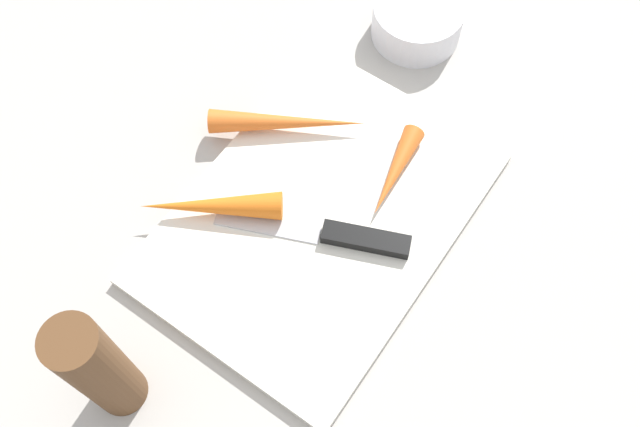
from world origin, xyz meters
TOP-DOWN VIEW (x-y plane):
  - ground_plane at (0.00, 0.00)m, footprint 1.40×1.40m
  - cutting_board at (0.00, 0.00)m, footprint 0.36×0.26m
  - knife at (-0.01, -0.04)m, footprint 0.10×0.19m
  - carrot_shortest at (0.08, -0.04)m, footprint 0.11×0.04m
  - carrot_longest at (0.07, 0.09)m, footprint 0.12×0.16m
  - carrot_medium at (-0.06, 0.09)m, footprint 0.11×0.14m
  - small_bowl at (0.27, 0.05)m, footprint 0.11×0.11m
  - pepper_grinder at (-0.25, 0.05)m, footprint 0.05×0.05m

SIDE VIEW (x-z plane):
  - ground_plane at x=0.00m, z-range 0.00..0.00m
  - cutting_board at x=0.00m, z-range 0.00..0.01m
  - knife at x=-0.01m, z-range 0.01..0.02m
  - small_bowl at x=0.27m, z-range 0.00..0.05m
  - carrot_shortest at x=0.08m, z-range 0.01..0.04m
  - carrot_longest at x=0.07m, z-range 0.01..0.04m
  - carrot_medium at x=-0.06m, z-range 0.01..0.04m
  - pepper_grinder at x=-0.25m, z-range 0.00..0.17m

